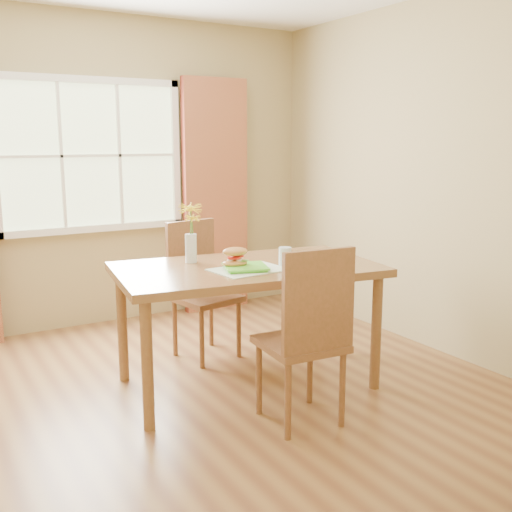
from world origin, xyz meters
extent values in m
cube|color=brown|center=(0.00, 0.00, -0.01)|extent=(4.20, 3.80, 0.02)
cube|color=tan|center=(0.00, 1.91, 1.35)|extent=(4.20, 0.02, 2.70)
cube|color=tan|center=(0.00, -1.91, 1.35)|extent=(4.20, 0.02, 2.70)
cube|color=tan|center=(2.11, 0.00, 1.35)|extent=(0.02, 3.80, 2.70)
cube|color=beige|center=(0.00, 1.88, 1.50)|extent=(1.50, 0.02, 1.20)
cube|color=white|center=(0.00, 1.85, 2.13)|extent=(1.62, 0.04, 0.06)
cube|color=white|center=(0.00, 1.85, 0.87)|extent=(1.62, 0.04, 0.06)
cube|color=white|center=(0.78, 1.85, 1.50)|extent=(0.06, 0.04, 1.32)
cube|color=white|center=(0.00, 1.85, 1.50)|extent=(1.50, 0.03, 0.02)
cube|color=maroon|center=(1.15, 1.78, 1.10)|extent=(0.65, 0.08, 2.20)
cube|color=brown|center=(0.47, 0.00, 0.80)|extent=(1.81, 1.18, 0.05)
cylinder|color=brown|center=(-0.34, -0.28, 0.39)|extent=(0.07, 0.07, 0.77)
cylinder|color=brown|center=(1.17, -0.50, 0.39)|extent=(0.07, 0.07, 0.77)
cylinder|color=brown|center=(-0.23, 0.49, 0.39)|extent=(0.07, 0.07, 0.77)
cylinder|color=brown|center=(1.28, 0.28, 0.39)|extent=(0.07, 0.07, 0.77)
cube|color=brown|center=(0.47, -0.62, 0.47)|extent=(0.47, 0.47, 0.04)
cube|color=brown|center=(0.46, -0.82, 0.78)|extent=(0.44, 0.07, 0.57)
cylinder|color=brown|center=(0.28, -0.79, 0.23)|extent=(0.04, 0.04, 0.45)
cylinder|color=brown|center=(0.64, -0.81, 0.23)|extent=(0.04, 0.04, 0.45)
cylinder|color=brown|center=(0.31, -0.43, 0.23)|extent=(0.04, 0.04, 0.45)
cylinder|color=brown|center=(0.66, -0.46, 0.23)|extent=(0.04, 0.04, 0.45)
cube|color=brown|center=(0.47, 0.62, 0.46)|extent=(0.50, 0.50, 0.04)
cube|color=brown|center=(0.44, 0.81, 0.76)|extent=(0.43, 0.11, 0.55)
cylinder|color=brown|center=(0.33, 0.42, 0.22)|extent=(0.04, 0.04, 0.44)
cylinder|color=brown|center=(0.67, 0.48, 0.22)|extent=(0.04, 0.04, 0.44)
cylinder|color=brown|center=(0.27, 0.76, 0.22)|extent=(0.04, 0.04, 0.44)
cylinder|color=brown|center=(0.61, 0.82, 0.22)|extent=(0.04, 0.04, 0.44)
cube|color=#B7C1A4|center=(0.41, -0.13, 0.83)|extent=(0.48, 0.37, 0.01)
cube|color=#61E238|center=(0.39, -0.12, 0.84)|extent=(0.33, 0.33, 0.01)
ellipsoid|color=gold|center=(0.35, -0.07, 0.87)|extent=(0.18, 0.14, 0.04)
ellipsoid|color=#4C8C2D|center=(0.39, -0.09, 0.88)|extent=(0.09, 0.06, 0.01)
cylinder|color=red|center=(0.34, -0.07, 0.90)|extent=(0.09, 0.09, 0.01)
cylinder|color=red|center=(0.37, -0.06, 0.91)|extent=(0.08, 0.08, 0.01)
ellipsoid|color=gold|center=(0.35, -0.06, 0.94)|extent=(0.18, 0.14, 0.06)
cylinder|color=silver|center=(0.68, -0.15, 0.89)|extent=(0.08, 0.08, 0.12)
cylinder|color=silver|center=(0.68, -0.15, 0.88)|extent=(0.07, 0.07, 0.10)
cylinder|color=silver|center=(0.20, 0.28, 0.92)|extent=(0.08, 0.08, 0.19)
cylinder|color=silver|center=(0.20, 0.28, 0.87)|extent=(0.07, 0.07, 0.10)
cylinder|color=#3D7028|center=(0.20, 0.28, 1.01)|extent=(0.01, 0.01, 0.36)
cylinder|color=#3D7028|center=(0.21, 0.27, 0.97)|extent=(0.01, 0.01, 0.30)
camera|label=1|loc=(-1.44, -3.33, 1.64)|focal=42.00mm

